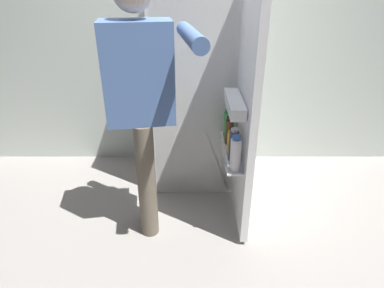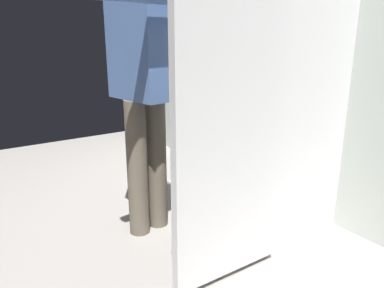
{
  "view_description": "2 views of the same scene",
  "coord_description": "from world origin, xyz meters",
  "views": [
    {
      "loc": [
        -0.01,
        -1.95,
        1.58
      ],
      "look_at": [
        -0.0,
        -0.09,
        0.62
      ],
      "focal_mm": 30.39,
      "sensor_mm": 36.0,
      "label": 1
    },
    {
      "loc": [
        1.52,
        -1.06,
        1.14
      ],
      "look_at": [
        -0.06,
        0.01,
        0.58
      ],
      "focal_mm": 34.27,
      "sensor_mm": 36.0,
      "label": 2
    }
  ],
  "objects": [
    {
      "name": "person",
      "position": [
        -0.3,
        -0.14,
        0.96
      ],
      "size": [
        0.59,
        0.66,
        1.62
      ],
      "color": "#665B4C",
      "rests_on": "ground_plane"
    },
    {
      "name": "ground_plane",
      "position": [
        0.0,
        0.0,
        0.0
      ],
      "size": [
        5.27,
        5.27,
        0.0
      ],
      "primitive_type": "plane",
      "color": "gray"
    },
    {
      "name": "kitchen_wall",
      "position": [
        0.0,
        0.9,
        1.23
      ],
      "size": [
        4.4,
        0.1,
        2.46
      ],
      "primitive_type": "cube",
      "color": "beige",
      "rests_on": "ground_plane"
    },
    {
      "name": "refrigerator",
      "position": [
        0.02,
        0.5,
        0.82
      ],
      "size": [
        0.66,
        1.19,
        1.63
      ],
      "color": "white",
      "rests_on": "ground_plane"
    }
  ]
}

